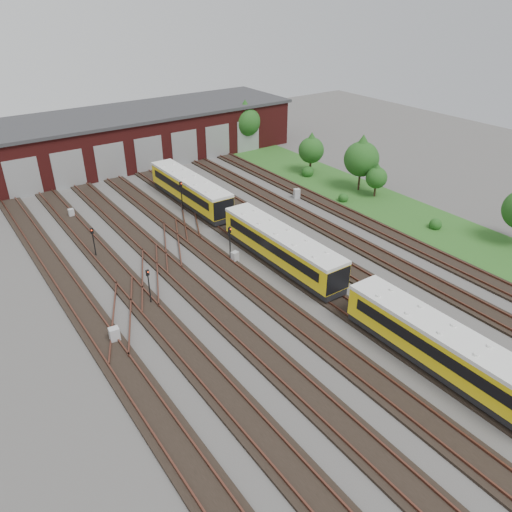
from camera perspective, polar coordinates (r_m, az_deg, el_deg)
ground at (r=37.96m, az=5.52°, el=-5.30°), size 120.00×120.00×0.00m
track_network at (r=38.17m, az=4.76°, el=-4.85°), size 30.40×70.00×0.33m
maintenance_shed at (r=69.22m, az=-16.60°, el=12.63°), size 51.00×12.50×6.35m
grass_verge at (r=56.25m, az=13.92°, el=5.87°), size 8.00×55.00×0.05m
metro_train at (r=41.75m, az=2.94°, el=1.06°), size 2.49×45.68×2.83m
signal_mast_0 at (r=45.20m, az=-18.11°, el=1.90°), size 0.29×0.28×2.80m
signal_mast_1 at (r=37.42m, az=-12.16°, el=-2.99°), size 0.25×0.23×2.95m
signal_mast_2 at (r=42.46m, az=-3.00°, el=1.94°), size 0.30×0.29×3.15m
signal_mast_3 at (r=52.14m, az=-8.52°, el=7.13°), size 0.30×0.28×3.40m
relay_cabinet_0 at (r=35.00m, az=-15.86°, el=-8.67°), size 0.71×0.61×1.09m
relay_cabinet_1 at (r=54.57m, az=-20.34°, el=4.62°), size 0.56×0.47×0.90m
relay_cabinet_2 at (r=42.88m, az=-2.43°, el=-0.10°), size 0.66×0.58×0.95m
relay_cabinet_3 at (r=55.15m, az=-3.16°, el=6.73°), size 0.59×0.51×0.93m
relay_cabinet_4 at (r=56.02m, az=4.69°, el=7.11°), size 0.78×0.72×1.07m
tree_0 at (r=72.34m, az=-1.25°, el=15.53°), size 4.23×4.23×7.02m
tree_1 at (r=63.08m, az=6.35°, el=12.26°), size 3.15×3.15×5.22m
tree_2 at (r=58.16m, az=12.01°, el=11.24°), size 3.94×3.94×6.53m
tree_3 at (r=57.15m, az=13.64°, el=8.95°), size 2.36×2.36×3.92m
bush_0 at (r=51.73m, az=19.85°, el=3.58°), size 1.21×1.21×1.21m
bush_1 at (r=55.83m, az=9.95°, el=6.70°), size 1.09×1.09×1.09m
bush_2 at (r=62.86m, az=5.92°, el=9.72°), size 1.48×1.48×1.48m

